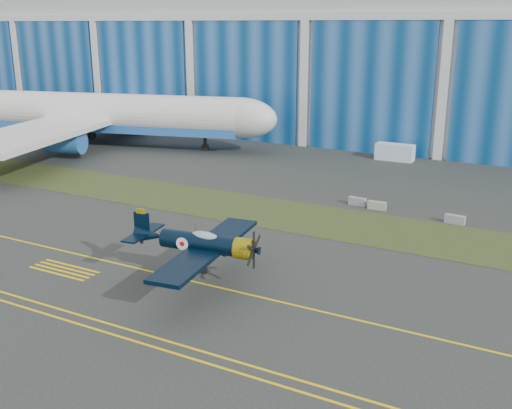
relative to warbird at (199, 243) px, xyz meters
The scene contains 14 objects.
ground 9.11m from the warbird, 42.01° to the left, with size 260.00×260.00×0.00m, color #323533.
grass_median 20.86m from the warbird, 72.44° to the left, with size 260.00×10.00×0.02m, color #475128.
hangar 78.43m from the warbird, 85.42° to the left, with size 220.00×45.70×30.00m.
taxiway_centreline 7.22m from the warbird, ahead, with size 200.00×0.20×0.02m, color yellow.
edge_line_near 11.46m from the warbird, 55.19° to the right, with size 80.00×0.20×0.02m, color yellow.
edge_line_far 10.70m from the warbird, 51.94° to the right, with size 80.00×0.20×0.02m, color yellow.
hold_short_ladder 12.61m from the warbird, 167.96° to the right, with size 6.00×2.40×0.02m, color yellow, non-canonical shape.
warbird is the anchor object (origin of this frame).
jetliner 61.46m from the warbird, 140.21° to the left, with size 82.86×75.08×24.56m.
shipping_container 51.41m from the warbird, 89.29° to the left, with size 5.56×2.22×2.41m, color #C7DDFB.
cart 71.48m from the warbird, 135.92° to the left, with size 1.84×1.10×1.10m, color silver.
barrier_a 26.90m from the warbird, 82.57° to the left, with size 2.00×0.60×0.90m, color gray.
barrier_b 26.85m from the warbird, 77.32° to the left, with size 2.00×0.60×0.90m, color gray.
barrier_c 29.01m from the warbird, 60.27° to the left, with size 2.00×0.60×0.90m, color gray.
Camera 1 is at (17.61, -40.82, 19.46)m, focal length 42.00 mm.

